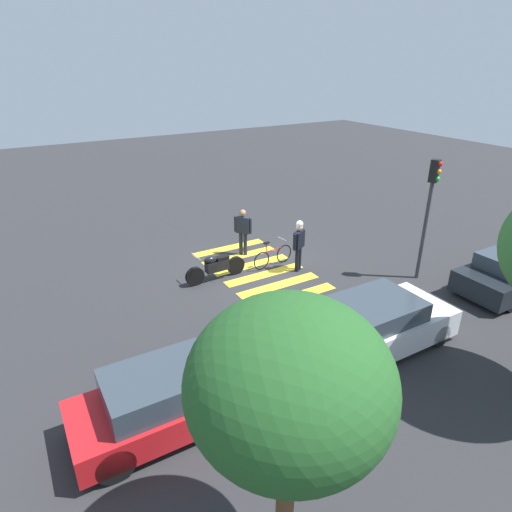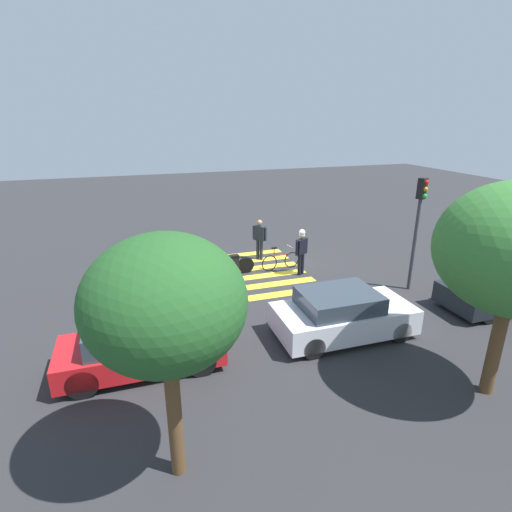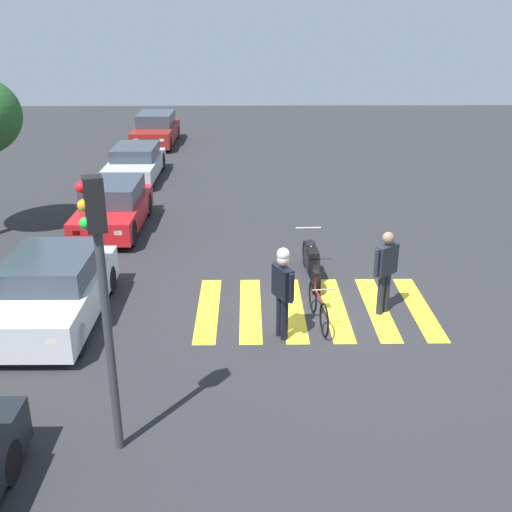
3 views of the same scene
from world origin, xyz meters
The scene contains 10 objects.
ground_plane centered at (0.00, 0.00, 0.00)m, with size 60.00×60.00×0.00m, color #2B2B2D.
police_motorcycle centered at (1.59, -0.09, 0.46)m, with size 2.19×0.62×1.04m.
leaning_bicycle centered at (-0.63, -0.01, 0.38)m, with size 1.70×0.46×1.00m.
officer_on_foot centered at (-1.19, 0.75, 1.08)m, with size 0.62×0.41×1.86m.
officer_by_motorcycle centered at (-0.19, -1.42, 1.04)m, with size 0.48×0.57×1.79m.
crosswalk_stripes centered at (0.00, 0.00, 0.00)m, with size 2.98×4.95×0.01m.
car_white_van centered at (-0.40, 5.37, 0.65)m, with size 3.94×1.91×1.36m.
car_red_convertible centered at (5.19, 5.25, 0.66)m, with size 3.96×1.70×1.36m.
traffic_light_pole centered at (-4.36, 3.29, 2.72)m, with size 0.30×0.36×4.03m.
street_tree_far centered at (4.72, 8.63, 3.31)m, with size 2.53×2.53×4.41m.
Camera 1 is at (7.12, 11.92, 6.84)m, focal length 30.66 mm.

